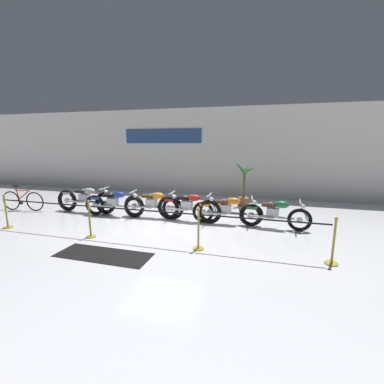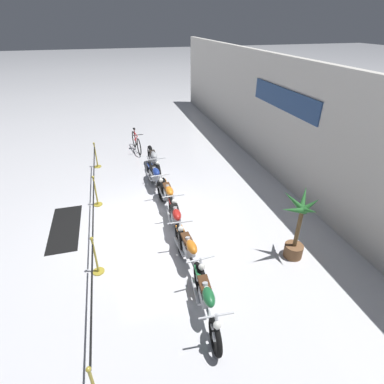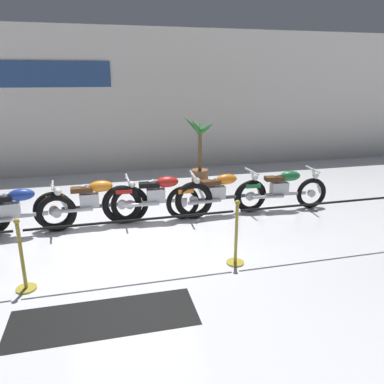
% 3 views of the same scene
% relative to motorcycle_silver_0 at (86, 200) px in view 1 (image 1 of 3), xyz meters
% --- Properties ---
extents(ground_plane, '(120.00, 120.00, 0.00)m').
position_rel_motorcycle_silver_0_xyz_m(ground_plane, '(3.32, -0.64, -0.49)').
color(ground_plane, silver).
extents(back_wall, '(28.00, 0.29, 4.20)m').
position_rel_motorcycle_silver_0_xyz_m(back_wall, '(3.31, 4.48, 1.62)').
color(back_wall, silver).
rests_on(back_wall, ground).
extents(motorcycle_silver_0, '(2.47, 0.62, 0.99)m').
position_rel_motorcycle_silver_0_xyz_m(motorcycle_silver_0, '(0.00, 0.00, 0.00)').
color(motorcycle_silver_0, black).
rests_on(motorcycle_silver_0, ground).
extents(motorcycle_blue_1, '(2.23, 0.62, 0.94)m').
position_rel_motorcycle_silver_0_xyz_m(motorcycle_blue_1, '(1.29, -0.16, -0.02)').
color(motorcycle_blue_1, black).
rests_on(motorcycle_blue_1, ground).
extents(motorcycle_orange_2, '(2.20, 0.62, 0.96)m').
position_rel_motorcycle_silver_0_xyz_m(motorcycle_orange_2, '(2.69, 0.03, -0.01)').
color(motorcycle_orange_2, black).
rests_on(motorcycle_orange_2, ground).
extents(motorcycle_red_3, '(2.25, 0.62, 0.97)m').
position_rel_motorcycle_silver_0_xyz_m(motorcycle_red_3, '(3.98, -0.03, -0.01)').
color(motorcycle_red_3, black).
rests_on(motorcycle_red_3, ground).
extents(motorcycle_orange_4, '(2.25, 0.62, 0.93)m').
position_rel_motorcycle_silver_0_xyz_m(motorcycle_orange_4, '(5.26, 0.00, -0.02)').
color(motorcycle_orange_4, black).
rests_on(motorcycle_orange_4, ground).
extents(motorcycle_green_5, '(2.12, 0.62, 0.92)m').
position_rel_motorcycle_silver_0_xyz_m(motorcycle_green_5, '(6.69, -0.04, -0.02)').
color(motorcycle_green_5, black).
rests_on(motorcycle_green_5, ground).
extents(bicycle, '(1.75, 0.48, 0.97)m').
position_rel_motorcycle_silver_0_xyz_m(bicycle, '(-2.54, -0.39, -0.09)').
color(bicycle, black).
rests_on(bicycle, ground).
extents(potted_palm_left_of_row, '(0.91, 1.01, 1.86)m').
position_rel_motorcycle_silver_0_xyz_m(potted_palm_left_of_row, '(5.57, 2.61, 0.37)').
color(potted_palm_left_of_row, brown).
rests_on(potted_palm_left_of_row, ground).
extents(stanchion_far_left, '(9.10, 0.28, 1.05)m').
position_rel_motorcycle_silver_0_xyz_m(stanchion_far_left, '(1.95, -2.14, 0.24)').
color(stanchion_far_left, gold).
rests_on(stanchion_far_left, ground).
extents(stanchion_mid_left, '(0.28, 0.28, 1.05)m').
position_rel_motorcycle_silver_0_xyz_m(stanchion_mid_left, '(1.76, -2.14, -0.13)').
color(stanchion_mid_left, gold).
rests_on(stanchion_mid_left, ground).
extents(stanchion_mid_right, '(0.28, 0.28, 1.05)m').
position_rel_motorcycle_silver_0_xyz_m(stanchion_mid_right, '(4.85, -2.14, -0.13)').
color(stanchion_mid_right, gold).
rests_on(stanchion_mid_right, ground).
extents(stanchion_far_right, '(0.28, 0.28, 1.05)m').
position_rel_motorcycle_silver_0_xyz_m(stanchion_far_right, '(7.81, -2.14, -0.13)').
color(stanchion_far_right, gold).
rests_on(stanchion_far_right, ground).
extents(floor_banner, '(2.28, 0.84, 0.01)m').
position_rel_motorcycle_silver_0_xyz_m(floor_banner, '(2.79, -3.06, -0.48)').
color(floor_banner, black).
rests_on(floor_banner, ground).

